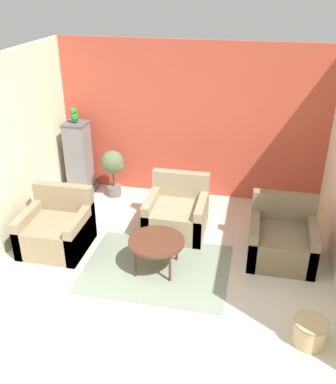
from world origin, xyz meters
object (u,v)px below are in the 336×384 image
(armchair_middle, at_px, (177,214))
(potted_plant, at_px, (112,166))
(coffee_table, at_px, (156,243))
(parrot, at_px, (75,116))
(armchair_right, at_px, (282,240))
(armchair_left, at_px, (57,230))
(birdcage, at_px, (79,160))
(wicker_basket, at_px, (310,332))

(armchair_middle, relative_size, potted_plant, 1.04)
(coffee_table, bearing_deg, parrot, 133.83)
(coffee_table, bearing_deg, armchair_right, 20.47)
(armchair_right, xyz_separation_m, armchair_middle, (-1.53, 0.40, 0.00))
(armchair_left, bearing_deg, parrot, 101.17)
(armchair_middle, relative_size, parrot, 3.37)
(coffee_table, height_order, birdcage, birdcage)
(armchair_middle, xyz_separation_m, potted_plant, (-1.31, 0.91, 0.29))
(armchair_middle, relative_size, birdcage, 0.68)
(armchair_middle, xyz_separation_m, parrot, (-1.92, 0.92, 1.14))
(armchair_right, xyz_separation_m, potted_plant, (-2.84, 1.31, 0.29))
(armchair_left, xyz_separation_m, armchair_middle, (1.58, 0.79, 0.00))
(potted_plant, bearing_deg, birdcage, 179.10)
(armchair_right, height_order, armchair_middle, same)
(birdcage, height_order, wicker_basket, birdcage)
(coffee_table, bearing_deg, potted_plant, 122.85)
(birdcage, xyz_separation_m, parrot, (-0.00, 0.00, 0.79))
(parrot, relative_size, potted_plant, 0.31)
(armchair_left, distance_m, wicker_basket, 3.57)
(coffee_table, xyz_separation_m, birdcage, (-1.84, 1.92, 0.21))
(armchair_left, bearing_deg, birdcage, 101.19)
(coffee_table, distance_m, wicker_basket, 2.11)
(armchair_right, relative_size, parrot, 3.37)
(coffee_table, height_order, armchair_middle, armchair_middle)
(potted_plant, bearing_deg, armchair_right, -24.70)
(armchair_left, bearing_deg, armchair_middle, 26.41)
(armchair_left, height_order, armchair_middle, same)
(parrot, xyz_separation_m, potted_plant, (0.61, -0.01, -0.85))
(coffee_table, relative_size, armchair_right, 0.84)
(parrot, bearing_deg, coffee_table, -46.17)
(coffee_table, distance_m, armchair_middle, 1.01)
(coffee_table, distance_m, birdcage, 2.67)
(armchair_middle, distance_m, potted_plant, 1.62)
(birdcage, bearing_deg, wicker_basket, -37.33)
(coffee_table, bearing_deg, birdcage, 133.87)
(armchair_right, distance_m, birdcage, 3.71)
(potted_plant, xyz_separation_m, wicker_basket, (3.11, -2.83, -0.41))
(armchair_middle, bearing_deg, parrot, 154.32)
(coffee_table, relative_size, armchair_middle, 0.84)
(armchair_left, relative_size, armchair_right, 1.00)
(birdcage, bearing_deg, parrot, 90.00)
(birdcage, bearing_deg, armchair_right, -20.87)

